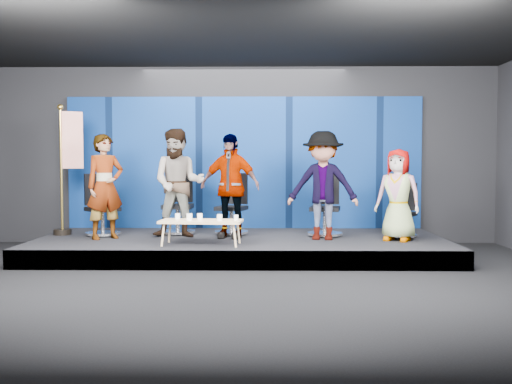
# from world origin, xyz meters

# --- Properties ---
(ground) EXTENTS (10.00, 10.00, 0.00)m
(ground) POSITION_xyz_m (0.00, 0.00, 0.00)
(ground) COLOR black
(ground) RESTS_ON ground
(room_walls) EXTENTS (10.02, 8.02, 3.51)m
(room_walls) POSITION_xyz_m (0.00, 0.00, 2.43)
(room_walls) COLOR black
(room_walls) RESTS_ON ground
(riser) EXTENTS (7.00, 3.00, 0.30)m
(riser) POSITION_xyz_m (0.00, 2.50, 0.15)
(riser) COLOR black
(riser) RESTS_ON ground
(backdrop) EXTENTS (7.00, 0.08, 2.60)m
(backdrop) POSITION_xyz_m (0.00, 3.95, 1.60)
(backdrop) COLOR navy
(backdrop) RESTS_ON riser
(chair_a) EXTENTS (0.88, 0.88, 1.11)m
(chair_a) POSITION_xyz_m (-2.52, 2.75, 0.66)
(chair_a) COLOR silver
(chair_a) RESTS_ON riser
(panelist_a) EXTENTS (0.78, 0.74, 1.79)m
(panelist_a) POSITION_xyz_m (-2.31, 2.28, 1.20)
(panelist_a) COLOR black
(panelist_a) RESTS_ON riser
(chair_b) EXTENTS (0.66, 0.66, 1.17)m
(chair_b) POSITION_xyz_m (-1.18, 3.02, 0.68)
(chair_b) COLOR silver
(chair_b) RESTS_ON riser
(panelist_b) EXTENTS (0.93, 0.72, 1.90)m
(panelist_b) POSITION_xyz_m (-1.09, 2.52, 1.25)
(panelist_b) COLOR black
(panelist_b) RESTS_ON riser
(chair_c) EXTENTS (0.77, 0.77, 1.11)m
(chair_c) POSITION_xyz_m (-0.18, 2.95, 0.67)
(chair_c) COLOR silver
(chair_c) RESTS_ON riser
(panelist_c) EXTENTS (1.13, 0.70, 1.80)m
(panelist_c) POSITION_xyz_m (-0.19, 2.44, 1.20)
(panelist_c) COLOR black
(panelist_c) RESTS_ON riser
(chair_d) EXTENTS (0.75, 0.75, 1.13)m
(chair_d) POSITION_xyz_m (1.49, 2.76, 0.67)
(chair_d) COLOR silver
(chair_d) RESTS_ON riser
(panelist_d) EXTENTS (1.29, 0.89, 1.83)m
(panelist_d) POSITION_xyz_m (1.39, 2.26, 1.22)
(panelist_d) COLOR black
(panelist_d) RESTS_ON riser
(chair_e) EXTENTS (0.73, 0.73, 0.95)m
(chair_e) POSITION_xyz_m (2.83, 2.61, 0.61)
(chair_e) COLOR silver
(chair_e) RESTS_ON riser
(panelist_e) EXTENTS (0.89, 0.80, 1.53)m
(panelist_e) POSITION_xyz_m (2.64, 2.15, 1.07)
(panelist_e) COLOR black
(panelist_e) RESTS_ON riser
(coffee_table) EXTENTS (1.33, 0.65, 0.40)m
(coffee_table) POSITION_xyz_m (-0.59, 1.58, 0.66)
(coffee_table) COLOR tan
(coffee_table) RESTS_ON riser
(mug_a) EXTENTS (0.08, 0.08, 0.10)m
(mug_a) POSITION_xyz_m (-0.98, 1.69, 0.74)
(mug_a) COLOR white
(mug_a) RESTS_ON coffee_table
(mug_b) EXTENTS (0.09, 0.09, 0.11)m
(mug_b) POSITION_xyz_m (-0.78, 1.53, 0.75)
(mug_b) COLOR white
(mug_b) RESTS_ON coffee_table
(mug_c) EXTENTS (0.09, 0.09, 0.10)m
(mug_c) POSITION_xyz_m (-0.62, 1.65, 0.75)
(mug_c) COLOR white
(mug_c) RESTS_ON coffee_table
(mug_d) EXTENTS (0.09, 0.09, 0.10)m
(mug_d) POSITION_xyz_m (-0.30, 1.49, 0.75)
(mug_d) COLOR white
(mug_d) RESTS_ON coffee_table
(mug_e) EXTENTS (0.07, 0.07, 0.08)m
(mug_e) POSITION_xyz_m (-0.04, 1.58, 0.74)
(mug_e) COLOR white
(mug_e) RESTS_ON coffee_table
(flag_stand) EXTENTS (0.51, 0.36, 2.35)m
(flag_stand) POSITION_xyz_m (-3.14, 2.87, 1.54)
(flag_stand) COLOR black
(flag_stand) RESTS_ON riser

